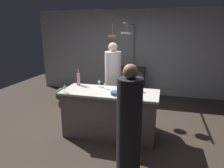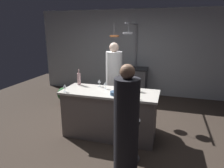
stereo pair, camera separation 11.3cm
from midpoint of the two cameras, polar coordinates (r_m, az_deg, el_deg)
ground_plane at (r=4.06m, az=-1.39°, el=-14.31°), size 9.00×9.00×0.00m
back_wall at (r=6.35m, az=5.85°, el=8.91°), size 6.40×0.16×2.60m
kitchen_island at (r=3.85m, az=-1.43°, el=-8.45°), size 1.80×0.72×0.90m
stove_range at (r=6.12m, az=5.02°, el=0.54°), size 0.80×0.64×0.89m
chef at (r=4.57m, az=-0.43°, el=0.10°), size 0.37×0.37×1.73m
bar_stool_right at (r=3.24m, az=5.04°, el=-14.99°), size 0.28×0.28×0.68m
guest_right at (r=2.74m, az=3.71°, el=-12.25°), size 0.34×0.34×1.60m
overhead_pot_rack at (r=5.42m, az=3.82°, el=11.43°), size 0.59×1.58×2.17m
potted_plant at (r=5.47m, az=-14.65°, el=-3.35°), size 0.36×0.36×0.52m
pepper_mill at (r=3.73m, az=6.12°, el=-0.31°), size 0.05×0.05×0.21m
wine_bottle_rose at (r=4.14m, az=-10.41°, el=1.41°), size 0.07×0.07×0.33m
wine_bottle_dark at (r=3.42m, az=3.50°, el=-1.31°), size 0.07×0.07×0.33m
wine_bottle_green at (r=3.76m, az=4.48°, el=0.14°), size 0.07×0.07×0.32m
wine_glass_near_left_guest at (r=3.72m, az=-14.28°, el=-0.79°), size 0.07×0.07×0.15m
wine_glass_by_chef at (r=3.82m, az=-2.72°, el=0.11°), size 0.07×0.07×0.15m
wine_glass_near_right_guest at (r=3.98m, az=-4.53°, el=0.73°), size 0.07×0.07×0.15m
mixing_bowl_blue at (r=3.49m, az=0.33°, el=-2.63°), size 0.20×0.20×0.06m
mixing_bowl_ceramic at (r=3.63m, az=4.87°, el=-1.99°), size 0.16×0.16×0.06m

